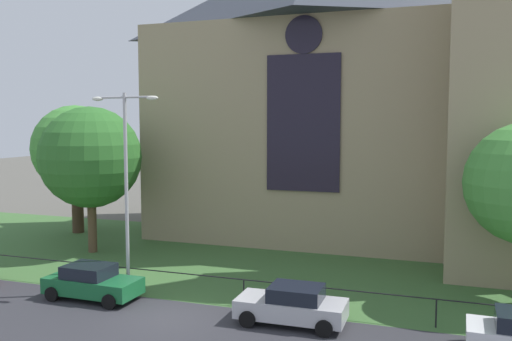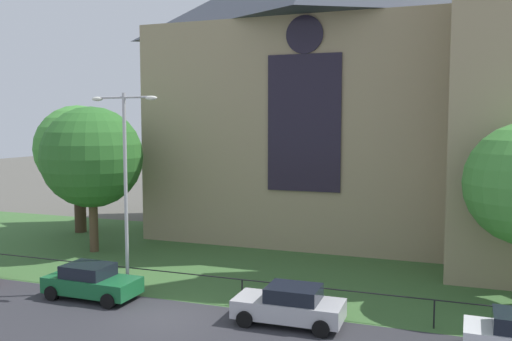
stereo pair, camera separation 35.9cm
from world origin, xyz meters
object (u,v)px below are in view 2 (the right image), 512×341
object	(u,v)px
church_building	(336,85)
parked_car_silver	(290,305)
streetlamp_near	(125,168)
tree_left_far	(79,149)
parked_car_green	(91,282)
tree_left_near	(92,157)

from	to	relation	value
church_building	parked_car_silver	bearing A→B (deg)	-84.02
church_building	streetlamp_near	xyz separation A→B (m)	(-6.38, -15.47, -4.58)
tree_left_far	parked_car_green	xyz separation A→B (m)	(9.82, -11.93, -5.14)
tree_left_near	tree_left_far	size ratio (longest dim) A/B	0.97
church_building	parked_car_green	size ratio (longest dim) A/B	6.15
tree_left_far	parked_car_silver	bearing A→B (deg)	-32.18
streetlamp_near	tree_left_near	bearing A→B (deg)	136.21
tree_left_far	streetlamp_near	bearing A→B (deg)	-44.43
church_building	tree_left_near	distance (m)	16.45
church_building	parked_car_green	xyz separation A→B (m)	(-7.37, -16.79, -9.53)
tree_left_far	streetlamp_near	distance (m)	15.15
tree_left_near	parked_car_green	bearing A→B (deg)	-54.24
tree_left_far	parked_car_silver	size ratio (longest dim) A/B	2.12
church_building	tree_left_far	bearing A→B (deg)	-164.21
tree_left_far	parked_car_green	size ratio (longest dim) A/B	2.12
tree_left_far	parked_car_silver	world-z (taller)	tree_left_far
parked_car_green	parked_car_silver	xyz separation A→B (m)	(9.13, 0.00, 0.00)
tree_left_near	parked_car_silver	xyz separation A→B (m)	(14.43, -7.36, -4.94)
streetlamp_near	parked_car_silver	bearing A→B (deg)	-9.21
streetlamp_near	parked_car_green	world-z (taller)	streetlamp_near
streetlamp_near	parked_car_green	xyz separation A→B (m)	(-1.00, -1.32, -4.95)
tree_left_near	parked_car_green	size ratio (longest dim) A/B	2.06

